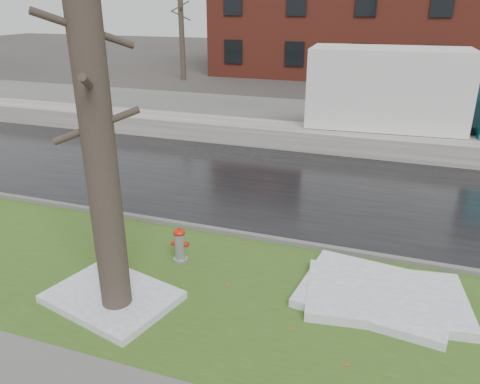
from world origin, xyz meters
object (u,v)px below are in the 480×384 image
(fire_hydrant, at_px, (180,243))
(tree, at_px, (97,130))
(worker, at_px, (317,100))
(box_truck, at_px, (419,97))

(fire_hydrant, bearing_deg, tree, -107.47)
(fire_hydrant, bearing_deg, worker, 76.97)
(tree, distance_m, box_truck, 13.29)
(fire_hydrant, xyz_separation_m, box_truck, (4.50, 10.45, 1.44))
(fire_hydrant, xyz_separation_m, worker, (0.94, 9.76, 1.21))
(fire_hydrant, distance_m, tree, 3.40)
(tree, bearing_deg, worker, 83.79)
(fire_hydrant, height_order, worker, worker)
(box_truck, height_order, worker, box_truck)
(tree, height_order, box_truck, tree)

